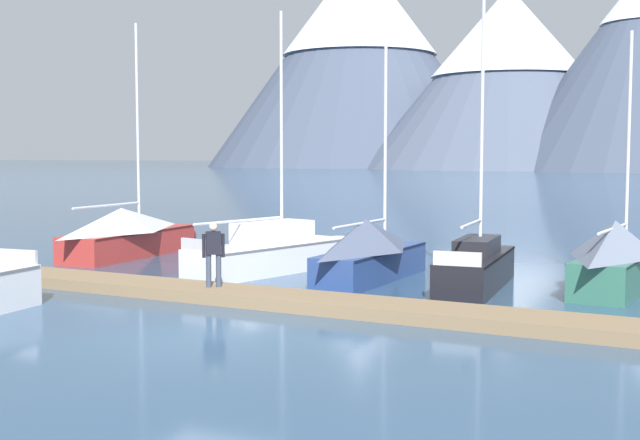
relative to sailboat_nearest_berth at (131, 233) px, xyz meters
name	(u,v)px	position (x,y,z in m)	size (l,w,h in m)	color
ground_plane	(204,339)	(9.66, -10.75, -0.87)	(700.00, 700.00, 0.00)	#2D4C6B
mountain_west_summit	(360,53)	(-67.42, 203.24, 31.92)	(88.55, 88.55, 62.08)	#424C60
mountain_central_massif	(507,73)	(-20.99, 184.70, 22.91)	(73.53, 73.53, 44.94)	#4C566B
dock	(288,300)	(9.66, -6.75, -0.73)	(22.67, 3.38, 0.30)	#846B4C
sailboat_nearest_berth	(131,233)	(0.00, 0.00, 0.00)	(2.00, 7.13, 8.57)	#B2332D
sailboat_mid_dock_port	(283,251)	(6.76, -1.07, -0.25)	(3.75, 7.63, 8.29)	white
sailboat_mid_dock_starboard	(372,250)	(10.15, -1.95, 0.03)	(1.99, 6.33, 7.33)	navy
sailboat_far_berth	(479,265)	(13.34, -1.77, -0.26)	(1.57, 6.29, 9.15)	black
sailboat_outer_slip	(618,256)	(17.03, -0.94, 0.07)	(2.30, 6.30, 7.23)	#336B56
person_on_dock	(213,251)	(7.40, -6.54, 0.39)	(0.49, 0.40, 1.69)	#384256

